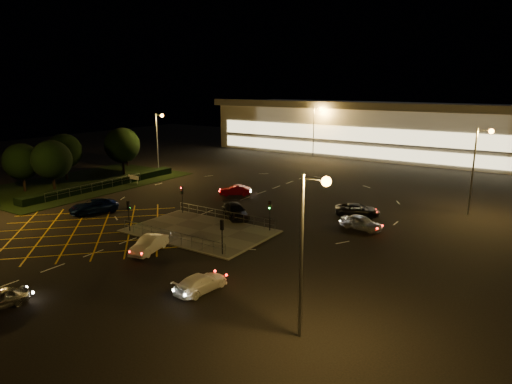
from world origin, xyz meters
The scene contains 25 objects.
ground centered at (0.00, 0.00, 0.00)m, with size 180.00×180.00×0.00m, color black.
pedestrian_island centered at (2.00, -2.00, 0.06)m, with size 14.00×9.00×0.12m, color #4C4944.
grass_verge centered at (-28.00, 6.00, 0.04)m, with size 18.00×30.00×0.08m, color black.
hedge centered at (-23.00, 6.00, 0.50)m, with size 2.00×26.00×1.00m, color black.
supermarket centered at (0.00, 61.95, 5.31)m, with size 72.00×26.50×10.50m.
streetlight_se centered at (20.44, -14.00, 6.56)m, with size 1.78×0.56×10.03m.
streetlight_nw centered at (-23.56, 18.00, 6.56)m, with size 1.78×0.56×10.03m.
streetlight_ne centered at (24.44, 20.00, 6.56)m, with size 1.78×0.56×10.03m.
streetlight_far_left centered at (-9.56, 48.00, 6.56)m, with size 1.78×0.56×10.03m.
signal_sw centered at (-4.00, -5.99, 2.37)m, with size 0.28×0.30×3.15m.
signal_se centered at (8.00, -5.99, 2.37)m, with size 0.28×0.30×3.15m.
signal_nw centered at (-4.00, 1.99, 2.37)m, with size 0.28×0.30×3.15m.
signal_ne centered at (8.00, 1.99, 2.37)m, with size 0.28×0.30×3.15m.
tree_a centered at (-30.00, -2.00, 4.33)m, with size 5.04×5.04×6.86m.
tree_b centered at (-32.00, 6.00, 4.64)m, with size 5.40×5.40×7.35m.
tree_c centered at (-28.00, 14.00, 4.95)m, with size 5.76×5.76×7.84m.
tree_d centered at (-34.00, 20.00, 4.02)m, with size 4.68×4.68×6.37m.
tree_e centered at (-26.00, 0.00, 4.64)m, with size 5.40×5.40×7.35m.
car_queue_white centered at (1.97, -9.00, 0.73)m, with size 1.54×4.42×1.46m, color white.
car_left_blue centered at (-13.05, -3.45, 0.77)m, with size 2.55×5.54×1.54m, color #0C1A4A.
car_far_dkgrey centered at (2.09, 4.14, 0.76)m, with size 2.12×5.23×1.52m, color black.
car_right_silver centered at (15.58, 7.85, 0.75)m, with size 1.78×4.42×1.51m, color silver.
car_circ_red centered at (-4.13, 12.64, 0.69)m, with size 1.46×4.19×1.38m, color maroon.
car_east_grey centered at (13.44, 12.36, 0.71)m, with size 2.35×5.09×1.42m, color black.
car_approach_white centered at (11.02, -12.52, 0.65)m, with size 1.81×4.45×1.29m, color white.
Camera 1 is at (31.45, -36.13, 14.92)m, focal length 32.00 mm.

